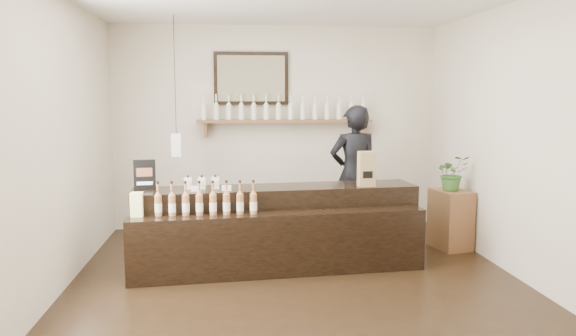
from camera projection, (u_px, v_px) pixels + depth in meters
The scene contains 10 objects.
ground at pixel (298, 284), 5.55m from camera, with size 5.00×5.00×0.00m, color black.
room_shell at pixel (298, 111), 5.33m from camera, with size 5.00×5.00×5.00m.
back_wall_decor at pixel (267, 103), 7.65m from camera, with size 2.66×0.96×1.69m.
counter at pixel (277, 230), 6.06m from camera, with size 3.12×1.09×1.01m.
promo_sign at pixel (145, 175), 5.92m from camera, with size 0.23×0.05×0.32m.
paper_bag at pixel (366, 169), 6.13m from camera, with size 0.18×0.14×0.38m.
tape_dispenser at pixel (367, 183), 6.13m from camera, with size 0.12×0.06×0.10m.
side_cabinet at pixel (450, 219), 6.80m from camera, with size 0.45×0.55×0.71m.
potted_plant at pixel (452, 173), 6.73m from camera, with size 0.38×0.33×0.43m, color #366729.
shopkeeper at pixel (354, 165), 7.05m from camera, with size 0.71×0.47×1.96m, color black.
Camera 1 is at (-0.65, -5.32, 1.85)m, focal length 35.00 mm.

